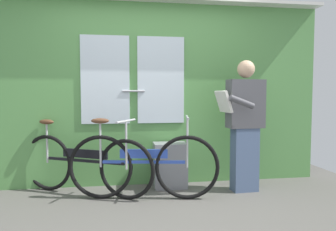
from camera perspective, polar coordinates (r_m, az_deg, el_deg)
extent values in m
cube|color=#56544F|center=(3.31, -1.01, -17.50)|extent=(5.55, 4.05, 0.04)
cube|color=#56934C|center=(4.29, -3.31, 3.60)|extent=(4.55, 0.08, 2.33)
cube|color=silver|center=(4.22, -10.74, 6.06)|extent=(0.60, 0.02, 1.10)
cube|color=silver|center=(4.26, -1.24, 6.11)|extent=(0.60, 0.02, 1.10)
cylinder|color=#B2B2B7|center=(4.21, -5.94, 4.22)|extent=(0.28, 0.02, 0.02)
torus|color=black|center=(3.75, -7.16, -9.17)|extent=(0.62, 0.36, 0.68)
torus|color=black|center=(4.32, -20.02, -7.64)|extent=(0.62, 0.36, 0.68)
cube|color=black|center=(3.99, -14.07, -7.56)|extent=(0.90, 0.50, 0.03)
cube|color=black|center=(3.98, -14.10, -6.39)|extent=(0.53, 0.30, 0.10)
cylinder|color=#B7B7BC|center=(4.27, -20.10, -4.36)|extent=(0.02, 0.02, 0.50)
ellipsoid|color=brown|center=(4.25, -20.18, -1.03)|extent=(0.22, 0.17, 0.06)
cylinder|color=#B7B7BC|center=(3.70, -7.20, -5.11)|extent=(0.02, 0.02, 0.54)
cylinder|color=#B7B7BC|center=(3.66, -7.23, -0.95)|extent=(0.23, 0.40, 0.02)
torus|color=black|center=(3.73, 3.32, -8.91)|extent=(0.72, 0.17, 0.72)
torus|color=black|center=(3.81, -11.50, -8.69)|extent=(0.72, 0.17, 0.72)
cube|color=#2D4CB2|center=(3.73, -4.18, -7.97)|extent=(0.91, 0.19, 0.03)
cube|color=#2D4CB2|center=(3.71, -4.19, -6.58)|extent=(0.53, 0.12, 0.10)
cylinder|color=#B7B7BC|center=(3.76, -11.56, -4.84)|extent=(0.02, 0.02, 0.52)
ellipsoid|color=brown|center=(3.73, -11.61, -0.91)|extent=(0.21, 0.12, 0.06)
cylinder|color=#B7B7BC|center=(3.67, 3.34, -4.66)|extent=(0.02, 0.02, 0.56)
cylinder|color=#B7B7BC|center=(3.64, 3.36, -0.32)|extent=(0.10, 0.44, 0.02)
cube|color=slate|center=(4.14, 13.04, -7.37)|extent=(0.31, 0.20, 0.77)
cube|color=#4C4C51|center=(4.06, 13.19, 1.97)|extent=(0.44, 0.23, 0.58)
sphere|color=tan|center=(4.07, 13.28, 7.78)|extent=(0.21, 0.21, 0.21)
cube|color=silver|center=(3.95, 9.53, 2.39)|extent=(0.13, 0.35, 0.26)
cylinder|color=#4C4C51|center=(3.82, 12.57, 2.30)|extent=(0.31, 0.09, 0.17)
cylinder|color=#4C4C51|center=(4.18, 10.30, 2.46)|extent=(0.31, 0.09, 0.17)
cube|color=gray|center=(4.20, 0.34, -8.52)|extent=(0.41, 0.28, 0.56)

